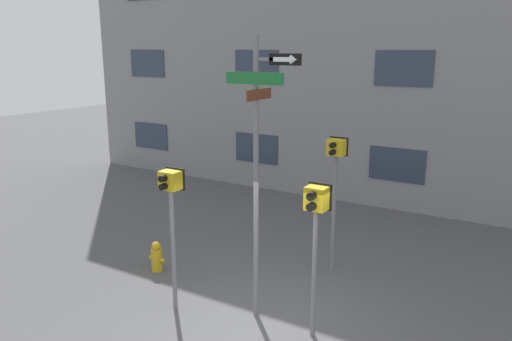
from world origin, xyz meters
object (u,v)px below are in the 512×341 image
street_sign_pole (259,160)px  pedestrian_signal_right (316,219)px  fire_hydrant (157,257)px  pedestrian_signal_left (171,201)px  pedestrian_signal_across (335,169)px

street_sign_pole → pedestrian_signal_right: street_sign_pole is taller
fire_hydrant → pedestrian_signal_left: bearing=-37.2°
pedestrian_signal_left → pedestrian_signal_across: pedestrian_signal_across is taller
pedestrian_signal_left → fire_hydrant: size_ratio=4.00×
street_sign_pole → pedestrian_signal_left: bearing=-157.8°
pedestrian_signal_across → fire_hydrant: pedestrian_signal_across is taller
pedestrian_signal_right → pedestrian_signal_across: size_ratio=0.90×
street_sign_pole → pedestrian_signal_across: 2.58m
pedestrian_signal_left → pedestrian_signal_right: bearing=11.3°
street_sign_pole → pedestrian_signal_right: bearing=-4.1°
pedestrian_signal_right → street_sign_pole: bearing=175.9°
street_sign_pole → pedestrian_signal_left: 1.75m
street_sign_pole → fire_hydrant: (-2.85, 0.48, -2.56)m
pedestrian_signal_left → pedestrian_signal_across: size_ratio=0.91×
pedestrian_signal_left → pedestrian_signal_across: (1.80, 3.07, 0.18)m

